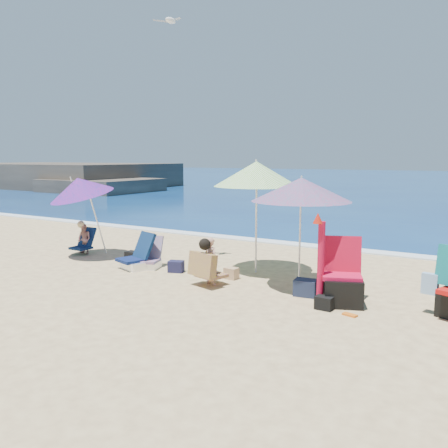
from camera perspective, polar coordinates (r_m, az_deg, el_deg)
The scene contains 19 objects.
ground at distance 8.32m, azimuth -1.79°, elevation -8.52°, with size 120.00×120.00×0.00m.
foam at distance 12.78m, azimuth 10.67°, elevation -2.65°, with size 120.00×0.50×0.04m.
headland at distance 41.24m, azimuth -19.23°, elevation 5.19°, with size 20.50×11.50×2.60m.
umbrella_turquoise at distance 8.42m, azimuth 9.47°, elevation 4.19°, with size 1.90×1.90×2.07m.
umbrella_striped at distance 9.52m, azimuth 4.00°, elevation 6.15°, with size 1.91×1.91×2.35m.
umbrella_blue at distance 11.51m, azimuth -17.29°, elevation 4.37°, with size 2.03×2.06×2.07m.
furled_umbrella at distance 7.67m, azimuth 11.74°, elevation -3.71°, with size 0.21×0.23×1.52m.
chair_navy at distance 10.25m, azimuth -10.59°, elevation -4.28°, with size 0.79×0.83×0.77m.
chair_rainbow at distance 10.29m, azimuth -9.21°, elevation -4.34°, with size 0.63×0.72×0.67m.
camp_chair_left at distance 7.90m, azimuth 14.39°, elevation -7.23°, with size 0.82×0.83×1.09m.
person_center at distance 8.71m, azimuth -2.02°, elevation -4.73°, with size 0.68×0.70×0.92m.
person_left at distance 12.08m, azimuth -16.82°, elevation -1.76°, with size 0.48×0.57×0.84m.
bag_navy_a at distance 9.84m, azimuth -5.91°, elevation -5.21°, with size 0.36×0.31×0.24m.
bag_black_a at distance 10.97m, azimuth -11.13°, elevation -3.93°, with size 0.33×0.25×0.24m.
bag_tan at distance 9.25m, azimuth 0.91°, elevation -6.07°, with size 0.28×0.22×0.23m.
bag_navy_b at distance 8.27m, azimuth 10.01°, elevation -7.71°, with size 0.41×0.33×0.29m.
bag_black_b at distance 7.62m, azimuth 12.21°, elevation -9.46°, with size 0.28×0.20×0.21m.
orange_item at distance 7.44m, azimuth 15.20°, elevation -10.73°, with size 0.24×0.15×0.03m.
seagull at distance 10.88m, azimuth -6.62°, elevation 23.58°, with size 0.62×0.34×0.12m.
Camera 1 is at (4.31, -6.70, 2.39)m, focal length 37.21 mm.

